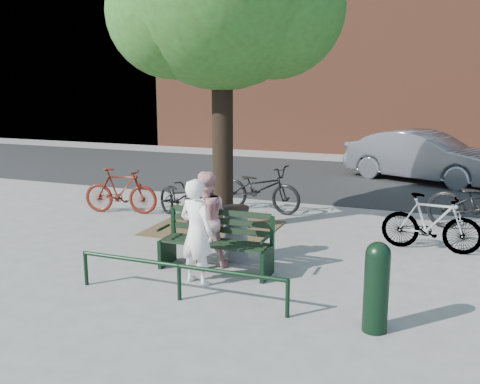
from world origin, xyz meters
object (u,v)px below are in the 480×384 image
at_px(person_right, 205,219).
at_px(litter_bin, 236,233).
at_px(person_left, 197,232).
at_px(bicycle_c, 259,188).
at_px(bollard, 377,284).
at_px(park_bench, 217,240).
at_px(parked_car, 424,156).

height_order(person_right, litter_bin, person_right).
bearing_deg(person_left, bicycle_c, -65.67).
distance_m(bollard, litter_bin, 3.04).
distance_m(person_right, bollard, 3.10).
bearing_deg(bollard, person_right, 154.54).
distance_m(bollard, bicycle_c, 6.00).
height_order(person_left, person_right, person_left).
distance_m(park_bench, bollard, 2.85).
bearing_deg(park_bench, parked_car, 73.71).
relative_size(person_right, bicycle_c, 0.76).
bearing_deg(litter_bin, park_bench, -100.67).
height_order(bollard, parked_car, parked_car).
xyz_separation_m(bollard, litter_bin, (-2.46, 1.78, -0.13)).
distance_m(park_bench, bicycle_c, 3.88).
relative_size(litter_bin, parked_car, 0.20).
distance_m(person_left, bicycle_c, 4.51).
height_order(litter_bin, parked_car, parked_car).
bearing_deg(parked_car, bicycle_c, 169.90).
relative_size(person_left, litter_bin, 1.73).
distance_m(person_left, bollard, 2.68).
height_order(park_bench, person_left, person_left).
bearing_deg(bicycle_c, person_right, -165.37).
bearing_deg(litter_bin, person_left, -96.88).
bearing_deg(litter_bin, bicycle_c, 102.50).
relative_size(person_right, bollard, 1.40).
xyz_separation_m(person_left, parked_car, (2.66, 9.59, -0.03)).
bearing_deg(park_bench, litter_bin, 79.33).
relative_size(bollard, parked_car, 0.24).
xyz_separation_m(person_right, litter_bin, (0.34, 0.45, -0.31)).
relative_size(person_right, parked_car, 0.34).
distance_m(park_bench, person_right, 0.38).
xyz_separation_m(park_bench, person_left, (-0.04, -0.64, 0.29)).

